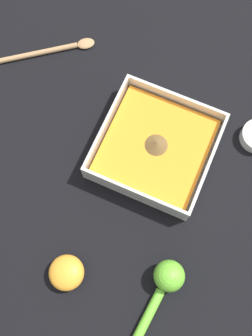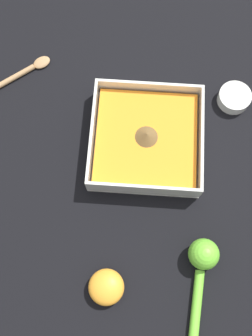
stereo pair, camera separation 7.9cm
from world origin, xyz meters
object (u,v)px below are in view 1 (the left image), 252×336
(square_dish, at_px, (156,148))
(lemon_squeezer, at_px, (165,284))
(lemon_half, at_px, (66,273))
(wooden_spoon, at_px, (53,50))

(square_dish, bearing_deg, lemon_squeezer, -154.08)
(square_dish, height_order, lemon_half, square_dish)
(lemon_half, distance_m, wooden_spoon, 0.50)
(square_dish, distance_m, lemon_half, 0.31)
(lemon_squeezer, relative_size, lemon_half, 2.88)
(lemon_half, bearing_deg, wooden_spoon, 30.05)
(square_dish, relative_size, lemon_squeezer, 1.17)
(square_dish, bearing_deg, lemon_half, 168.94)
(lemon_squeezer, xyz_separation_m, lemon_half, (-0.05, 0.18, -0.01))
(lemon_half, bearing_deg, square_dish, -11.06)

